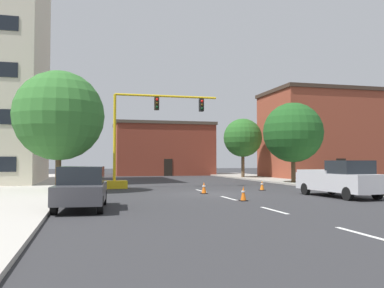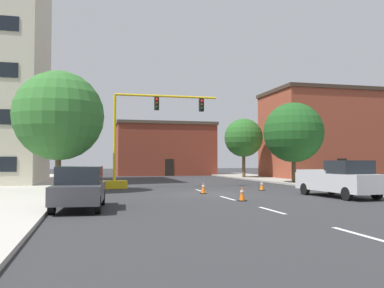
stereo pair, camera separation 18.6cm
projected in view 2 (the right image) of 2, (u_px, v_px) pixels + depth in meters
name	position (u px, v px, depth m)	size (l,w,h in m)	color
ground_plane	(211.00, 194.00, 24.69)	(160.00, 160.00, 0.00)	#2D2D30
sidewalk_left	(25.00, 187.00, 29.70)	(6.00, 56.00, 0.14)	#B2ADA3
sidewalk_right	(315.00, 183.00, 35.20)	(6.00, 56.00, 0.14)	#9E998E
lane_stripe_seg_0	(359.00, 234.00, 11.10)	(0.16, 2.40, 0.01)	silver
lane_stripe_seg_1	(272.00, 210.00, 16.44)	(0.16, 2.40, 0.01)	silver
lane_stripe_seg_2	(228.00, 198.00, 21.77)	(0.16, 2.40, 0.01)	silver
lane_stripe_seg_3	(201.00, 191.00, 27.11)	(0.16, 2.40, 0.01)	silver
building_brick_center	(164.00, 149.00, 57.20)	(13.37, 7.81, 7.17)	brown
building_row_right	(319.00, 135.00, 46.73)	(11.51, 8.87, 9.83)	brown
traffic_signal_gantry	(129.00, 157.00, 29.82)	(8.49, 1.20, 6.83)	yellow
tree_right_far	(244.00, 138.00, 46.19)	(4.29, 4.29, 6.68)	brown
tree_right_mid	(293.00, 132.00, 35.05)	(5.07, 5.07, 6.91)	#4C3823
tree_left_near	(59.00, 116.00, 26.12)	(5.65, 5.65, 7.64)	brown
pickup_truck_silver	(339.00, 179.00, 22.41)	(2.36, 5.52, 1.99)	#BCBCC1
sedan_dark_gray_near_left	(80.00, 187.00, 16.84)	(2.20, 4.63, 1.74)	#3D3D42
traffic_cone_roadside_a	(262.00, 185.00, 27.51)	(0.36, 0.36, 0.68)	black
traffic_cone_roadside_b	(242.00, 194.00, 20.28)	(0.36, 0.36, 0.73)	black
traffic_cone_roadside_c	(203.00, 188.00, 24.70)	(0.36, 0.36, 0.72)	black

